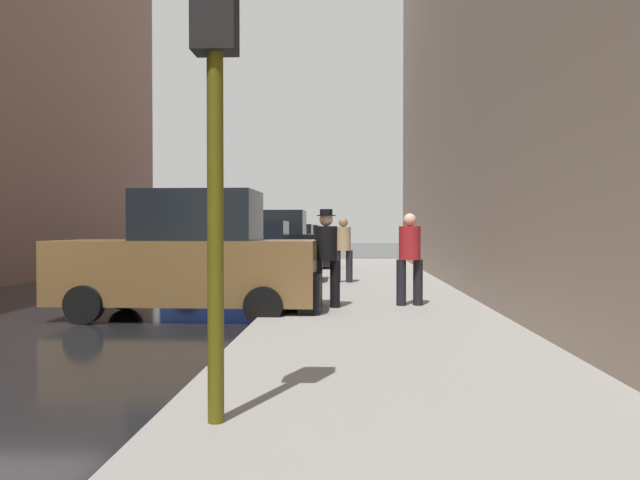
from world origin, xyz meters
TOP-DOWN VIEW (x-y plane):
  - ground_plane at (0.00, 0.00)m, footprint 120.00×120.00m
  - sidewalk at (6.00, 0.00)m, footprint 4.00×40.00m
  - parked_bronze_suv at (2.65, 1.33)m, footprint 4.63×2.11m
  - parked_blue_sedan at (2.65, 7.37)m, footprint 4.20×2.06m
  - parked_black_suv at (2.65, 13.09)m, footprint 4.63×2.12m
  - parked_red_hatchback at (2.65, 19.21)m, footprint 4.20×2.06m
  - parked_dark_green_sedan at (2.65, 25.16)m, footprint 4.24×2.14m
  - fire_hydrant at (4.45, 4.22)m, footprint 0.42×0.22m
  - traffic_light at (4.50, -5.12)m, footprint 0.32×0.32m
  - pedestrian_with_fedora at (5.06, 1.58)m, footprint 0.51×0.43m
  - pedestrian_in_tan_coat at (5.31, 6.90)m, footprint 0.51×0.42m
  - pedestrian_in_red_jacket at (6.59, 1.97)m, footprint 0.52×0.47m
  - rolling_suitcase at (4.81, 0.79)m, footprint 0.37×0.57m

SIDE VIEW (x-z plane):
  - ground_plane at x=0.00m, z-range 0.00..0.00m
  - sidewalk at x=6.00m, z-range 0.00..0.15m
  - rolling_suitcase at x=4.81m, z-range -0.03..1.01m
  - fire_hydrant at x=4.45m, z-range 0.15..0.85m
  - parked_blue_sedan at x=2.65m, z-range -0.05..1.74m
  - parked_red_hatchback at x=2.65m, z-range -0.05..1.74m
  - parked_dark_green_sedan at x=2.65m, z-range -0.05..1.74m
  - parked_bronze_suv at x=2.65m, z-range -0.09..2.16m
  - parked_black_suv at x=2.65m, z-range -0.09..2.16m
  - pedestrian_in_tan_coat at x=5.31m, z-range 0.25..1.96m
  - pedestrian_in_red_jacket at x=6.59m, z-range 0.25..1.96m
  - pedestrian_with_fedora at x=5.06m, z-range 0.25..2.02m
  - traffic_light at x=4.50m, z-range 0.96..4.56m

